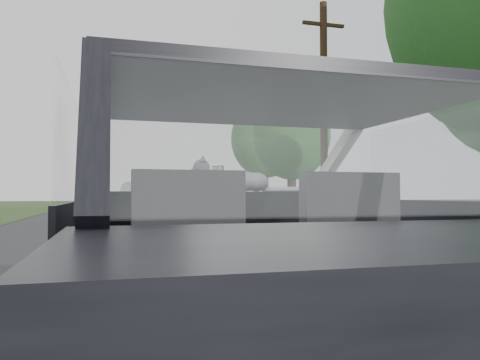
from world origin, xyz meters
TOP-DOWN VIEW (x-y plane):
  - subject_car at (0.00, 0.00)m, footprint 1.80×4.00m
  - dashboard at (0.00, 0.62)m, footprint 1.58×0.45m
  - driver_seat at (-0.40, -0.29)m, footprint 0.50×0.72m
  - passenger_seat at (0.40, -0.29)m, footprint 0.50×0.72m
  - steering_wheel at (-0.40, 0.33)m, footprint 0.36×0.36m
  - cat at (0.12, 0.66)m, footprint 0.58×0.30m
  - guardrail at (4.30, 10.00)m, footprint 0.05×90.00m
  - other_car at (0.74, 17.51)m, footprint 2.48×4.77m
  - highway_sign at (4.75, 21.61)m, footprint 0.49×0.95m
  - utility_pole at (5.73, 10.89)m, footprint 0.26×0.26m
  - tree_2 at (9.12, 22.05)m, footprint 4.91×4.91m
  - tree_3 at (11.73, 34.40)m, footprint 6.45×6.45m

SIDE VIEW (x-z plane):
  - guardrail at x=4.30m, z-range 0.42..0.74m
  - subject_car at x=0.00m, z-range 0.00..1.45m
  - other_car at x=0.74m, z-range 0.00..1.50m
  - dashboard at x=0.00m, z-range 0.70..1.00m
  - driver_seat at x=-0.40m, z-range 0.67..1.09m
  - passenger_seat at x=0.40m, z-range 0.67..1.09m
  - steering_wheel at x=-0.40m, z-range 0.90..0.94m
  - cat at x=0.12m, z-range 0.96..1.21m
  - highway_sign at x=4.75m, z-range 0.00..2.49m
  - tree_2 at x=9.12m, z-range 0.00..6.62m
  - utility_pole at x=5.73m, z-range 0.00..7.06m
  - tree_3 at x=11.73m, z-range 0.00..8.64m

